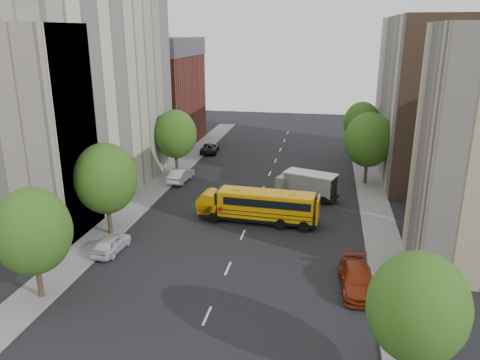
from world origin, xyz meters
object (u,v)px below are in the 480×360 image
(street_tree_5, at_px, (362,123))
(parked_car_2, at_px, (210,148))
(parked_car_0, at_px, (111,244))
(street_tree_3, at_px, (418,308))
(street_tree_1, at_px, (106,179))
(parked_car_1, at_px, (181,175))
(school_bus, at_px, (258,205))
(street_tree_4, at_px, (369,140))
(street_tree_2, at_px, (176,134))
(safari_truck, at_px, (306,185))
(parked_car_3, at_px, (357,279))
(street_tree_0, at_px, (32,231))

(street_tree_5, relative_size, parked_car_2, 1.56)
(parked_car_0, bearing_deg, street_tree_3, 155.72)
(street_tree_1, height_order, parked_car_1, street_tree_1)
(school_bus, height_order, parked_car_2, school_bus)
(street_tree_1, relative_size, street_tree_4, 0.98)
(street_tree_1, distance_m, school_bus, 13.22)
(street_tree_1, height_order, street_tree_5, street_tree_1)
(street_tree_2, height_order, safari_truck, street_tree_2)
(street_tree_2, height_order, street_tree_3, street_tree_2)
(safari_truck, bearing_deg, street_tree_2, 178.85)
(school_bus, bearing_deg, safari_truck, 64.34)
(parked_car_0, bearing_deg, street_tree_4, -130.31)
(street_tree_2, distance_m, street_tree_5, 25.06)
(safari_truck, xyz_separation_m, parked_car_1, (-14.32, 2.95, -0.70))
(street_tree_4, bearing_deg, school_bus, -128.15)
(street_tree_1, bearing_deg, street_tree_3, -32.47)
(street_tree_1, xyz_separation_m, street_tree_4, (22.00, 18.00, 0.12))
(street_tree_1, height_order, street_tree_3, street_tree_1)
(street_tree_5, bearing_deg, street_tree_4, -90.00)
(street_tree_1, distance_m, street_tree_2, 18.00)
(school_bus, height_order, safari_truck, school_bus)
(street_tree_1, bearing_deg, street_tree_4, 39.29)
(street_tree_4, bearing_deg, street_tree_1, -140.71)
(parked_car_0, relative_size, parked_car_3, 0.77)
(safari_truck, relative_size, parked_car_1, 1.46)
(street_tree_1, relative_size, safari_truck, 1.15)
(street_tree_3, height_order, parked_car_0, street_tree_3)
(street_tree_0, height_order, street_tree_5, street_tree_5)
(street_tree_1, bearing_deg, parked_car_1, 84.68)
(parked_car_1, bearing_deg, street_tree_4, -168.05)
(street_tree_4, height_order, parked_car_1, street_tree_4)
(street_tree_0, relative_size, school_bus, 0.70)
(street_tree_4, relative_size, safari_truck, 1.18)
(street_tree_1, bearing_deg, parked_car_0, -63.19)
(street_tree_0, height_order, school_bus, street_tree_0)
(parked_car_2, bearing_deg, parked_car_3, 113.47)
(parked_car_0, bearing_deg, street_tree_2, -81.93)
(street_tree_1, xyz_separation_m, parked_car_0, (1.54, -3.05, -4.25))
(parked_car_2, bearing_deg, street_tree_5, 178.59)
(street_tree_3, height_order, parked_car_3, street_tree_3)
(street_tree_2, relative_size, street_tree_3, 1.08)
(street_tree_1, relative_size, parked_car_1, 1.68)
(street_tree_5, bearing_deg, school_bus, -112.22)
(street_tree_3, relative_size, parked_car_3, 1.32)
(street_tree_0, xyz_separation_m, parked_car_0, (1.54, 6.95, -3.94))
(parked_car_1, height_order, parked_car_3, parked_car_3)
(safari_truck, distance_m, parked_car_1, 14.64)
(street_tree_1, distance_m, parked_car_1, 15.66)
(parked_car_1, xyz_separation_m, parked_car_3, (18.61, -20.23, 0.01))
(street_tree_5, distance_m, parked_car_3, 35.47)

